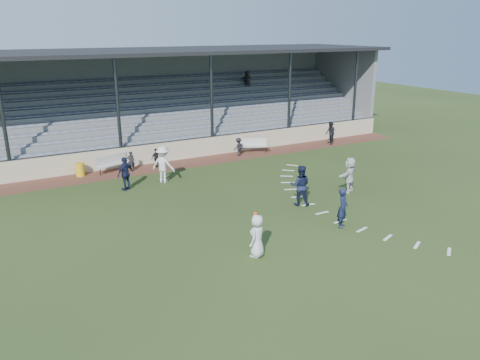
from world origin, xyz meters
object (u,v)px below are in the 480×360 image
bench_right (252,144)px  football (256,214)px  player_white_lead (257,236)px  official (330,133)px  bench_left (112,162)px  trash_bin (80,169)px  player_navy_lead (343,208)px

bench_right → football: bearing=-94.8°
player_white_lead → official: (13.46, 12.31, 0.03)m
bench_left → bench_right: bearing=-21.0°
trash_bin → official: bearing=-2.6°
trash_bin → bench_right: bearing=-0.5°
football → player_white_lead: bearing=-120.0°
bench_left → football: size_ratio=9.68×
bench_left → trash_bin: size_ratio=2.62×
bench_left → bench_right: 9.32m
bench_left → football: bearing=-89.1°
bench_left → trash_bin: bearing=160.6°
player_white_lead → official: official is taller
bench_left → football: bench_left is taller
trash_bin → player_navy_lead: 14.97m
football → official: official is taller
bench_right → player_white_lead: player_white_lead is taller
official → player_white_lead: bearing=-26.0°
football → player_white_lead: (-1.91, -3.31, 0.70)m
trash_bin → player_white_lead: bearing=-74.3°
bench_left → trash_bin: (-1.80, -0.03, -0.18)m
trash_bin → player_navy_lead: (8.15, -12.55, 0.44)m
trash_bin → football: bearing=-60.3°
trash_bin → player_white_lead: (3.69, -13.10, 0.40)m
bench_right → official: (6.03, -0.69, 0.25)m
football → official: (11.55, 9.01, 0.73)m
bench_right → player_navy_lead: (-2.97, -12.45, 0.26)m
bench_left → football: 10.55m
bench_right → official: bearing=18.3°
player_white_lead → player_navy_lead: size_ratio=0.95×
football → official: bearing=37.9°
player_navy_lead → official: 14.81m
player_white_lead → player_navy_lead: player_navy_lead is taller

